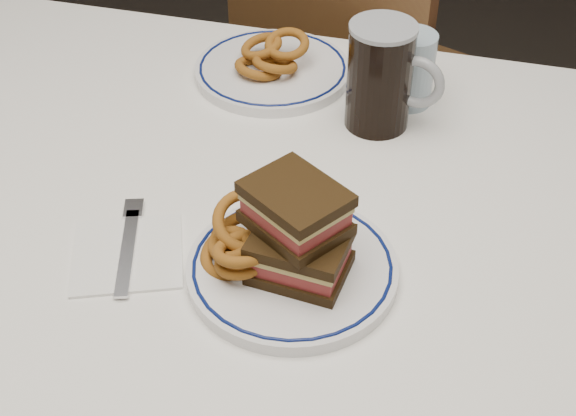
% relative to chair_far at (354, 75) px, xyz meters
% --- Properties ---
extents(dining_table, '(1.27, 0.87, 0.75)m').
position_rel_chair_far_xyz_m(dining_table, '(-0.06, -0.67, 0.11)').
color(dining_table, white).
rests_on(dining_table, floor).
extents(chair_far, '(0.59, 0.59, 0.98)m').
position_rel_chair_far_xyz_m(chair_far, '(0.00, 0.00, 0.00)').
color(chair_far, '#442315').
rests_on(chair_far, floor).
extents(main_plate, '(0.25, 0.25, 0.02)m').
position_rel_chair_far_xyz_m(main_plate, '(0.08, -0.83, 0.22)').
color(main_plate, silver).
rests_on(main_plate, dining_table).
extents(reuben_sandwich, '(0.14, 0.13, 0.11)m').
position_rel_chair_far_xyz_m(reuben_sandwich, '(0.09, -0.83, 0.29)').
color(reuben_sandwich, black).
rests_on(reuben_sandwich, main_plate).
extents(onion_rings_main, '(0.11, 0.12, 0.09)m').
position_rel_chair_far_xyz_m(onion_rings_main, '(0.02, -0.83, 0.26)').
color(onion_rings_main, brown).
rests_on(onion_rings_main, main_plate).
extents(ketchup_ramekin, '(0.06, 0.06, 0.04)m').
position_rel_chair_far_xyz_m(ketchup_ramekin, '(0.05, -0.76, 0.25)').
color(ketchup_ramekin, silver).
rests_on(ketchup_ramekin, main_plate).
extents(beer_mug, '(0.15, 0.10, 0.16)m').
position_rel_chair_far_xyz_m(beer_mug, '(0.12, -0.48, 0.30)').
color(beer_mug, black).
rests_on(beer_mug, dining_table).
extents(water_glass, '(0.07, 0.07, 0.12)m').
position_rel_chair_far_xyz_m(water_glass, '(0.16, -0.41, 0.27)').
color(water_glass, '#97B0C3').
rests_on(water_glass, dining_table).
extents(far_plate, '(0.25, 0.25, 0.02)m').
position_rel_chair_far_xyz_m(far_plate, '(-0.07, -0.39, 0.22)').
color(far_plate, silver).
rests_on(far_plate, dining_table).
extents(onion_rings_far, '(0.12, 0.12, 0.07)m').
position_rel_chair_far_xyz_m(onion_rings_far, '(-0.07, -0.40, 0.25)').
color(onion_rings_far, brown).
rests_on(onion_rings_far, far_plate).
extents(napkin_fork, '(0.17, 0.19, 0.01)m').
position_rel_chair_far_xyz_m(napkin_fork, '(-0.13, -0.84, 0.22)').
color(napkin_fork, white).
rests_on(napkin_fork, dining_table).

